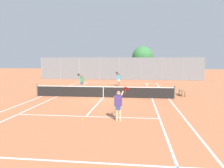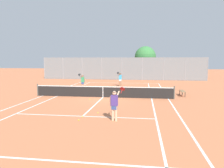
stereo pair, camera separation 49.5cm
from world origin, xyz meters
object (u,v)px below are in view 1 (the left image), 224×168
object	(u,v)px
loose_tennis_ball_0	(83,120)
loose_tennis_ball_2	(73,88)
loose_tennis_ball_4	(86,117)
courtside_bench	(182,91)
player_far_right	(119,79)
loose_tennis_ball_5	(90,99)
player_near_side	(119,104)
tennis_net	(103,92)
tree_behind_left	(142,58)
player_far_left	(82,81)
loose_tennis_ball_3	(101,113)

from	to	relation	value
loose_tennis_ball_0	loose_tennis_ball_2	bearing A→B (deg)	108.72
loose_tennis_ball_4	courtside_bench	xyz separation A→B (m)	(6.86, 8.32, 0.38)
loose_tennis_ball_4	player_far_right	bearing A→B (deg)	87.63
courtside_bench	loose_tennis_ball_5	bearing A→B (deg)	-159.82
player_near_side	loose_tennis_ball_5	world-z (taller)	player_near_side
tennis_net	tree_behind_left	bearing A→B (deg)	79.48
tree_behind_left	player_near_side	bearing A→B (deg)	-93.66
tennis_net	courtside_bench	world-z (taller)	tennis_net
tennis_net	loose_tennis_ball_2	world-z (taller)	tennis_net
player_far_left	loose_tennis_ball_5	world-z (taller)	player_far_left
tennis_net	loose_tennis_ball_0	size ratio (longest dim) A/B	181.82
player_far_right	loose_tennis_ball_0	xyz separation A→B (m)	(-0.61, -15.48, -0.89)
loose_tennis_ball_5	player_near_side	bearing A→B (deg)	-64.66
loose_tennis_ball_3	tennis_net	bearing A→B (deg)	97.36
loose_tennis_ball_3	loose_tennis_ball_4	bearing A→B (deg)	-124.85
player_far_left	loose_tennis_ball_2	world-z (taller)	player_far_left
player_far_left	player_far_right	world-z (taller)	same
tennis_net	loose_tennis_ball_5	bearing A→B (deg)	-127.75
player_far_left	loose_tennis_ball_0	distance (m)	12.23
loose_tennis_ball_3	courtside_bench	xyz separation A→B (m)	(6.17, 7.33, 0.38)
loose_tennis_ball_0	loose_tennis_ball_3	world-z (taller)	same
loose_tennis_ball_5	loose_tennis_ball_4	bearing A→B (deg)	-80.49
player_near_side	player_far_left	world-z (taller)	same
loose_tennis_ball_0	loose_tennis_ball_5	xyz separation A→B (m)	(-0.92, 6.17, 0.00)
tennis_net	loose_tennis_ball_0	world-z (taller)	tennis_net
loose_tennis_ball_5	player_far_left	bearing A→B (deg)	111.09
tree_behind_left	loose_tennis_ball_4	bearing A→B (deg)	-97.82
player_far_left	courtside_bench	bearing A→B (deg)	-15.53
tennis_net	loose_tennis_ball_2	distance (m)	7.33
player_far_left	player_far_right	distance (m)	5.22
loose_tennis_ball_4	tree_behind_left	size ratio (longest dim) A/B	0.01
loose_tennis_ball_2	tennis_net	bearing A→B (deg)	-52.86
loose_tennis_ball_3	loose_tennis_ball_5	distance (m)	4.75
loose_tennis_ball_2	loose_tennis_ball_5	world-z (taller)	same
loose_tennis_ball_2	tree_behind_left	bearing A→B (deg)	59.55
player_far_left	loose_tennis_ball_4	xyz separation A→B (m)	(3.08, -11.09, -0.89)
player_far_right	courtside_bench	bearing A→B (deg)	-45.88
player_near_side	tree_behind_left	size ratio (longest dim) A/B	0.32
player_near_side	player_far_right	xyz separation A→B (m)	(-1.28, 15.23, 0.00)
player_near_side	loose_tennis_ball_3	size ratio (longest dim) A/B	26.88
tennis_net	player_far_right	xyz separation A→B (m)	(0.64, 8.17, 0.42)
player_near_side	tree_behind_left	xyz separation A→B (m)	(1.70, 26.56, 2.67)
player_far_left	courtside_bench	distance (m)	10.34
tennis_net	courtside_bench	bearing A→B (deg)	14.01
loose_tennis_ball_3	loose_tennis_ball_2	bearing A→B (deg)	114.19
loose_tennis_ball_0	loose_tennis_ball_2	xyz separation A→B (m)	(-4.45, 13.14, 0.00)
loose_tennis_ball_5	loose_tennis_ball_0	bearing A→B (deg)	-81.53
loose_tennis_ball_3	courtside_bench	distance (m)	9.59
tennis_net	tree_behind_left	size ratio (longest dim) A/B	2.18
loose_tennis_ball_3	tree_behind_left	bearing A→B (deg)	83.42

